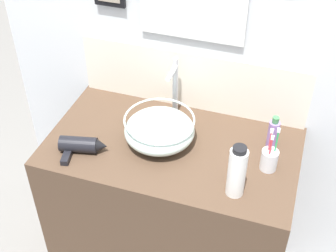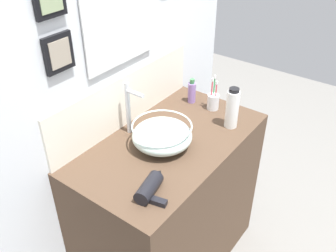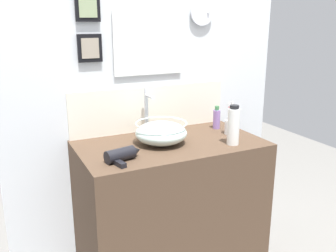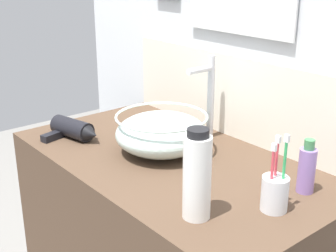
# 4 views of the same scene
# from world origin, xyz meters

# --- Properties ---
(vanity_counter) EXTENTS (1.04, 0.58, 0.91)m
(vanity_counter) POSITION_xyz_m (0.00, 0.00, 0.45)
(vanity_counter) COLOR #4C3828
(vanity_counter) RESTS_ON ground
(back_panel) EXTENTS (1.80, 0.09, 2.58)m
(back_panel) POSITION_xyz_m (-0.00, 0.32, 1.29)
(back_panel) COLOR silver
(back_panel) RESTS_ON ground
(glass_bowl_sink) EXTENTS (0.29, 0.29, 0.12)m
(glass_bowl_sink) POSITION_xyz_m (-0.06, 0.01, 0.97)
(glass_bowl_sink) COLOR silver
(glass_bowl_sink) RESTS_ON vanity_counter
(faucet) EXTENTS (0.02, 0.11, 0.28)m
(faucet) POSITION_xyz_m (-0.06, 0.21, 1.07)
(faucet) COLOR silver
(faucet) RESTS_ON vanity_counter
(hair_drier) EXTENTS (0.20, 0.16, 0.07)m
(hair_drier) POSITION_xyz_m (-0.34, -0.15, 0.94)
(hair_drier) COLOR black
(hair_drier) RESTS_ON vanity_counter
(toothbrush_cup) EXTENTS (0.07, 0.07, 0.20)m
(toothbrush_cup) POSITION_xyz_m (0.40, -0.01, 0.96)
(toothbrush_cup) COLOR silver
(toothbrush_cup) RESTS_ON vanity_counter
(lotion_bottle) EXTENTS (0.05, 0.05, 0.15)m
(lotion_bottle) POSITION_xyz_m (0.39, 0.13, 0.97)
(lotion_bottle) COLOR #8C6BB2
(lotion_bottle) RESTS_ON vanity_counter
(spray_bottle) EXTENTS (0.07, 0.07, 0.22)m
(spray_bottle) POSITION_xyz_m (0.30, -0.18, 1.02)
(spray_bottle) COLOR white
(spray_bottle) RESTS_ON vanity_counter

